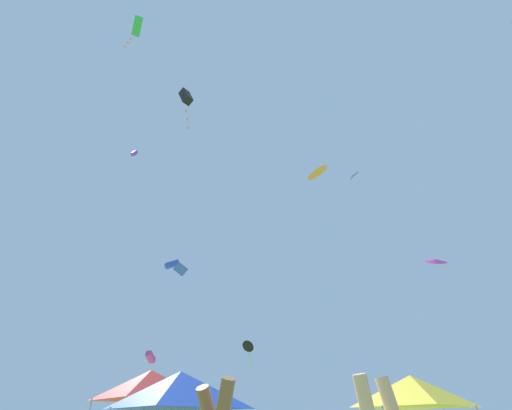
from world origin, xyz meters
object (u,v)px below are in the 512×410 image
Objects in this scene: kite_magenta_box at (150,357)px; kite_black_box at (186,98)px; kite_blue_box at (172,264)px; kite_blue_diamond at (181,269)px; canopy_tent_red at (150,385)px; canopy_tent_blue at (179,390)px; kite_purple_box at (134,153)px; kite_orange_delta at (317,172)px; kite_green_box at (137,27)px; kite_magenta_delta at (436,260)px; canopy_tent_yellow at (413,391)px; kite_black_diamond at (353,176)px; kite_black_delta at (248,347)px.

kite_black_box is at bearing -71.83° from kite_magenta_box.
kite_blue_box is 7.73m from kite_magenta_box.
kite_black_box reaches higher than kite_blue_diamond.
canopy_tent_red is at bearing 108.00° from kite_black_box.
canopy_tent_blue is 1.57× the size of kite_black_box.
canopy_tent_blue is at bearing -60.06° from kite_purple_box.
kite_magenta_box is at bearing 119.11° from kite_blue_diamond.
kite_green_box is (-11.40, -3.14, 10.02)m from kite_orange_delta.
kite_green_box reaches higher than kite_blue_diamond.
kite_magenta_delta is 0.65× the size of kite_black_box.
kite_blue_diamond is (-11.75, 12.12, 9.15)m from canopy_tent_yellow.
kite_black_box is (5.84, -20.53, -0.66)m from kite_blue_box.
kite_black_diamond is at bearing -29.41° from kite_magenta_box.
kite_black_box is at bearing -74.12° from kite_blue_box.
kite_green_box reaches higher than kite_magenta_delta.
canopy_tent_blue is 8.10m from canopy_tent_yellow.
kite_magenta_box reaches higher than canopy_tent_yellow.
kite_black_box is (3.68, -15.57, 1.62)m from kite_blue_diamond.
kite_black_box is at bearing 167.32° from canopy_tent_blue.
kite_black_box is at bearing -61.55° from kite_purple_box.
kite_orange_delta is 0.57× the size of kite_green_box.
kite_orange_delta is (4.96, -11.95, 7.89)m from kite_black_delta.
kite_blue_box reaches higher than canopy_tent_yellow.
kite_blue_diamond is at bearing 162.29° from kite_magenta_delta.
kite_blue_box reaches higher than kite_magenta_box.
kite_green_box is at bearing -84.06° from kite_magenta_box.
kite_black_delta reaches higher than canopy_tent_yellow.
kite_blue_box is at bearing -8.65° from kite_purple_box.
kite_black_diamond reaches higher than kite_black_delta.
kite_black_delta is (-7.01, 16.34, 4.29)m from canopy_tent_yellow.
kite_black_delta is 1.55× the size of kite_magenta_delta.
canopy_tent_blue is at bearing -73.98° from kite_blue_diamond.
kite_purple_box reaches higher than kite_blue_diamond.
kite_black_diamond is at bearing 28.42° from kite_green_box.
kite_blue_diamond reaches higher than kite_magenta_box.
kite_orange_delta is at bearing 114.93° from canopy_tent_yellow.
kite_purple_box is 31.79m from kite_magenta_delta.
kite_magenta_delta is 0.76× the size of kite_orange_delta.
kite_blue_box is (5.76, -0.88, -13.16)m from kite_purple_box.
kite_black_delta is 15.18m from kite_black_diamond.
canopy_tent_red is at bearing -79.53° from kite_blue_diamond.
kite_blue_box is at bearing 129.16° from canopy_tent_yellow.
canopy_tent_red is 4.02× the size of kite_purple_box.
kite_black_box is (5.38, -4.71, -11.42)m from kite_green_box.
kite_green_box reaches higher than kite_black_box.
kite_black_delta is 15.15m from kite_orange_delta.
canopy_tent_blue is 2.64× the size of kite_blue_diamond.
kite_magenta_delta reaches higher than kite_magenta_box.
kite_magenta_box reaches higher than canopy_tent_blue.
kite_blue_diamond is at bearing 81.14° from kite_green_box.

